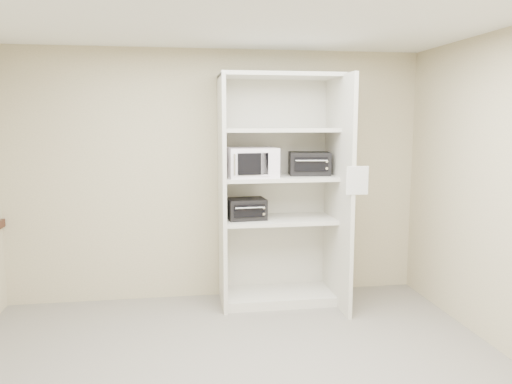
{
  "coord_description": "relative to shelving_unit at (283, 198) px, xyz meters",
  "views": [
    {
      "loc": [
        -0.41,
        -3.41,
        1.94
      ],
      "look_at": [
        0.33,
        1.38,
        1.25
      ],
      "focal_mm": 35.0,
      "sensor_mm": 36.0,
      "label": 1
    }
  ],
  "objects": [
    {
      "name": "ceiling",
      "position": [
        -0.67,
        -1.7,
        1.57
      ],
      "size": [
        4.5,
        4.0,
        0.01
      ],
      "primitive_type": "cube",
      "color": "white"
    },
    {
      "name": "wall_back",
      "position": [
        -0.67,
        0.3,
        0.22
      ],
      "size": [
        4.5,
        0.02,
        2.7
      ],
      "primitive_type": "cube",
      "color": "#C6B697",
      "rests_on": "ground"
    },
    {
      "name": "wall_front",
      "position": [
        -0.67,
        -3.7,
        0.22
      ],
      "size": [
        4.5,
        0.02,
        2.7
      ],
      "primitive_type": "cube",
      "color": "#C6B697",
      "rests_on": "ground"
    },
    {
      "name": "shelving_unit",
      "position": [
        0.0,
        0.0,
        0.0
      ],
      "size": [
        1.24,
        0.92,
        2.42
      ],
      "color": "beige",
      "rests_on": "floor"
    },
    {
      "name": "microwave",
      "position": [
        -0.35,
        -0.06,
        0.39
      ],
      "size": [
        0.54,
        0.43,
        0.3
      ],
      "primitive_type": "cube",
      "rotation": [
        0.0,
        0.0,
        0.1
      ],
      "color": "white",
      "rests_on": "shelving_unit"
    },
    {
      "name": "toaster_oven_upper",
      "position": [
        0.29,
        0.04,
        0.36
      ],
      "size": [
        0.46,
        0.37,
        0.24
      ],
      "primitive_type": "cube",
      "rotation": [
        0.0,
        0.0,
        -0.13
      ],
      "color": "black",
      "rests_on": "shelving_unit"
    },
    {
      "name": "toaster_oven_lower",
      "position": [
        -0.39,
        -0.01,
        -0.1
      ],
      "size": [
        0.41,
        0.32,
        0.22
      ],
      "primitive_type": "cube",
      "rotation": [
        0.0,
        0.0,
        0.08
      ],
      "color": "black",
      "rests_on": "shelving_unit"
    },
    {
      "name": "paper_sign",
      "position": [
        0.59,
        -0.63,
        0.25
      ],
      "size": [
        0.21,
        0.01,
        0.27
      ],
      "primitive_type": "cube",
      "rotation": [
        0.0,
        0.0,
        -0.02
      ],
      "color": "white",
      "rests_on": "shelving_unit"
    }
  ]
}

